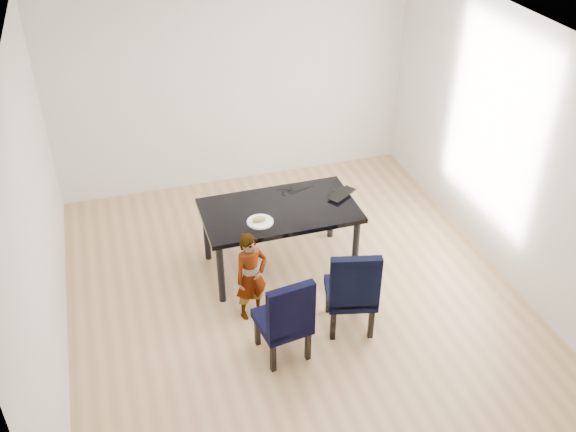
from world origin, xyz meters
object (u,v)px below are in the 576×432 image
object	(u,v)px
chair_left	(282,315)
dining_table	(280,238)
child	(251,276)
laptop	(338,193)
chair_right	(351,286)
plate	(260,222)

from	to	relation	value
chair_left	dining_table	bearing A→B (deg)	66.88
child	laptop	distance (m)	1.40
child	laptop	bearing A→B (deg)	15.81
chair_left	laptop	distance (m)	1.69
chair_left	chair_right	bearing A→B (deg)	4.89
child	chair_left	bearing A→B (deg)	-93.53
child	plate	xyz separation A→B (m)	(0.22, 0.47, 0.28)
dining_table	plate	world-z (taller)	plate
chair_right	child	world-z (taller)	chair_right
laptop	plate	bearing A→B (deg)	-17.02
chair_left	child	world-z (taller)	child
laptop	chair_left	bearing A→B (deg)	19.12
child	laptop	xyz separation A→B (m)	(1.16, 0.74, 0.29)
plate	dining_table	bearing A→B (deg)	35.65
dining_table	chair_left	size ratio (longest dim) A/B	1.77
chair_left	plate	world-z (taller)	chair_left
chair_right	plate	bearing A→B (deg)	139.33
child	laptop	world-z (taller)	child
dining_table	chair_right	distance (m)	1.14
plate	chair_left	bearing A→B (deg)	-94.70
dining_table	chair_left	bearing A→B (deg)	-105.52
dining_table	chair_right	world-z (taller)	chair_right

